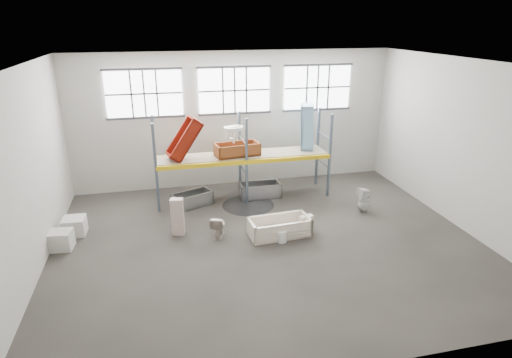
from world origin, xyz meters
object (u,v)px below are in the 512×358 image
object	(u,v)px
bathtub_beige	(279,227)
cistern_tall	(178,217)
toilet_white	(364,200)
carton_near	(61,240)
steel_tub_left	(193,199)
rust_tub_flat	(237,149)
blue_tub_upright	(307,127)
toilet_beige	(219,226)
bucket	(282,236)
steel_tub_right	(260,190)

from	to	relation	value
bathtub_beige	cistern_tall	xyz separation A→B (m)	(-2.92, 0.75, 0.30)
toilet_white	carton_near	size ratio (longest dim) A/B	1.35
toilet_white	steel_tub_left	bearing A→B (deg)	-117.68
rust_tub_flat	blue_tub_upright	distance (m)	2.70
bathtub_beige	toilet_beige	bearing A→B (deg)	164.89
steel_tub_left	blue_tub_upright	bearing A→B (deg)	8.34
toilet_beige	toilet_white	world-z (taller)	toilet_white
bucket	carton_near	xyz separation A→B (m)	(-6.11, 1.01, 0.10)
steel_tub_left	bathtub_beige	bearing A→B (deg)	-49.72
bathtub_beige	toilet_white	distance (m)	3.34
bathtub_beige	steel_tub_left	size ratio (longest dim) A/B	1.36
toilet_beige	rust_tub_flat	size ratio (longest dim) A/B	0.44
toilet_beige	steel_tub_left	bearing A→B (deg)	-56.21
cistern_tall	toilet_white	size ratio (longest dim) A/B	1.36
rust_tub_flat	steel_tub_right	bearing A→B (deg)	-5.48
toilet_white	steel_tub_right	world-z (taller)	toilet_white
steel_tub_right	steel_tub_left	bearing A→B (deg)	-173.82
steel_tub_right	toilet_white	bearing A→B (deg)	-33.27
toilet_beige	bathtub_beige	bearing A→B (deg)	-170.13
rust_tub_flat	blue_tub_upright	world-z (taller)	blue_tub_upright
cistern_tall	toilet_white	distance (m)	6.11
bucket	bathtub_beige	bearing A→B (deg)	83.69
bathtub_beige	blue_tub_upright	size ratio (longest dim) A/B	1.13
toilet_white	steel_tub_left	xyz separation A→B (m)	(-5.50, 1.75, -0.18)
cistern_tall	carton_near	world-z (taller)	cistern_tall
cistern_tall	bucket	xyz separation A→B (m)	(2.87, -1.16, -0.40)
bathtub_beige	steel_tub_left	bearing A→B (deg)	126.19
bathtub_beige	rust_tub_flat	world-z (taller)	rust_tub_flat
bathtub_beige	bucket	distance (m)	0.43
toilet_beige	cistern_tall	bearing A→B (deg)	1.53
steel_tub_left	steel_tub_right	distance (m)	2.45
bathtub_beige	rust_tub_flat	size ratio (longest dim) A/B	1.19
toilet_beige	rust_tub_flat	xyz separation A→B (m)	(1.10, 2.72, 1.49)
steel_tub_right	rust_tub_flat	world-z (taller)	rust_tub_flat
steel_tub_right	blue_tub_upright	bearing A→B (deg)	11.18
toilet_beige	bucket	distance (m)	1.88
toilet_white	bucket	xyz separation A→B (m)	(-3.24, -1.39, -0.25)
cistern_tall	blue_tub_upright	distance (m)	5.82
steel_tub_left	bucket	size ratio (longest dim) A/B	3.89
blue_tub_upright	cistern_tall	bearing A→B (deg)	-151.90
toilet_beige	steel_tub_right	xyz separation A→B (m)	(1.89, 2.65, -0.07)
bucket	carton_near	size ratio (longest dim) A/B	0.55
cistern_tall	bucket	world-z (taller)	cistern_tall
toilet_white	steel_tub_right	size ratio (longest dim) A/B	0.58
steel_tub_right	carton_near	xyz separation A→B (m)	(-6.28, -2.39, 0.00)
toilet_beige	cistern_tall	size ratio (longest dim) A/B	0.58
rust_tub_flat	bucket	size ratio (longest dim) A/B	4.45
cistern_tall	toilet_white	xyz separation A→B (m)	(6.11, 0.23, -0.15)
rust_tub_flat	toilet_beige	bearing A→B (deg)	-112.01
cistern_tall	blue_tub_upright	world-z (taller)	blue_tub_upright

